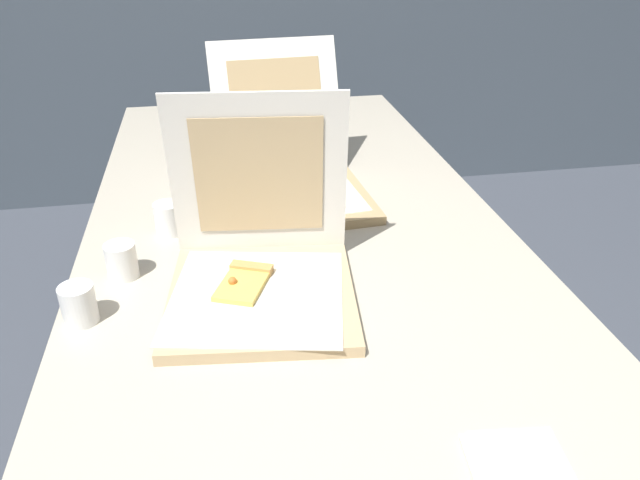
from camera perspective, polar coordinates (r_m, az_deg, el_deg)
name	(u,v)px	position (r m, az deg, el deg)	size (l,w,h in m)	color
table	(299,249)	(1.41, -1.92, -0.84)	(0.95, 2.10, 0.76)	#BCB29E
pizza_box_front	(260,269)	(1.15, -5.57, -2.69)	(0.38, 0.38, 0.36)	tan
pizza_box_middle	(294,176)	(1.55, -2.46, 5.97)	(0.38, 0.49, 0.34)	tan
cup_white_mid	(168,218)	(1.41, -13.90, 1.95)	(0.06, 0.06, 0.07)	white
cup_white_far	(210,161)	(1.71, -10.20, 7.19)	(0.06, 0.06, 0.07)	white
cup_white_near_center	(121,261)	(1.27, -17.93, -1.84)	(0.06, 0.06, 0.07)	white
cup_white_near_left	(79,304)	(1.16, -21.48, -5.56)	(0.06, 0.06, 0.07)	white
napkin_pile	(521,466)	(0.90, 18.14, -19.33)	(0.15, 0.15, 0.01)	white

